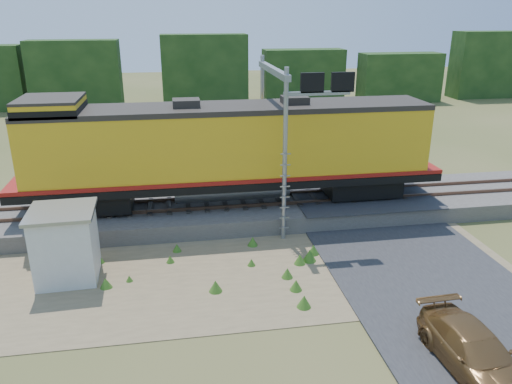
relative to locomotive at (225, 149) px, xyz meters
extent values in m
plane|color=#475123|center=(-0.08, -6.00, -3.54)|extent=(140.00, 140.00, 0.00)
cube|color=slate|center=(-0.08, 0.00, -3.14)|extent=(70.00, 5.00, 0.80)
cube|color=brown|center=(-0.08, -0.72, -2.66)|extent=(70.00, 0.10, 0.16)
cube|color=brown|center=(-0.08, 0.72, -2.66)|extent=(70.00, 0.10, 0.16)
cube|color=#8C7754|center=(-2.08, -5.50, -3.53)|extent=(26.00, 8.00, 0.03)
cube|color=#38383A|center=(6.92, 0.00, -2.71)|extent=(7.00, 5.20, 0.06)
cube|color=#38383A|center=(6.92, 16.00, -3.50)|extent=(7.00, 24.00, 0.08)
cube|color=#163212|center=(-0.08, 32.00, -0.29)|extent=(36.00, 3.00, 6.50)
cube|color=black|center=(-6.30, 0.00, -2.13)|extent=(3.65, 2.33, 0.91)
cube|color=black|center=(6.89, 0.00, -2.13)|extent=(3.65, 2.33, 0.91)
cube|color=black|center=(0.30, 0.00, -1.49)|extent=(20.29, 3.04, 0.37)
cylinder|color=gray|center=(0.30, 0.00, -1.97)|extent=(5.58, 1.22, 1.22)
cube|color=gold|center=(0.30, 0.00, 0.27)|extent=(18.77, 2.94, 3.14)
cube|color=maroon|center=(0.30, 0.00, -1.18)|extent=(20.29, 3.09, 0.18)
cube|color=#28231E|center=(0.30, 0.00, 1.96)|extent=(18.77, 2.99, 0.24)
cube|color=gold|center=(-7.62, 0.00, 2.20)|extent=(2.64, 2.94, 0.71)
cube|color=#28231E|center=(-7.62, 0.00, 2.59)|extent=(2.64, 2.99, 0.12)
cube|color=black|center=(-7.62, 0.00, 2.14)|extent=(2.69, 2.99, 0.36)
cube|color=maroon|center=(-9.14, 0.00, -0.09)|extent=(0.10, 2.03, 1.22)
cube|color=#28231E|center=(-1.73, 0.00, 2.20)|extent=(1.22, 1.01, 0.46)
cube|color=#28231E|center=(3.34, 0.00, 2.20)|extent=(1.22, 1.01, 0.46)
cube|color=silver|center=(-6.63, -4.89, -2.19)|extent=(2.24, 2.24, 2.71)
cube|color=gray|center=(-6.63, -4.89, -0.78)|extent=(2.47, 2.47, 0.13)
cylinder|color=gray|center=(2.28, -2.80, 0.26)|extent=(0.20, 0.20, 7.61)
cylinder|color=gray|center=(2.28, 2.80, 0.26)|extent=(0.20, 0.20, 7.61)
cube|color=gray|center=(2.28, 0.00, 3.63)|extent=(0.27, 6.20, 0.27)
cube|color=gray|center=(3.58, -2.80, 2.98)|extent=(2.83, 0.16, 0.16)
cube|color=black|center=(3.36, -2.80, 3.42)|extent=(0.98, 0.16, 0.82)
cube|color=black|center=(4.67, -2.80, 3.42)|extent=(0.98, 0.16, 0.82)
imported|color=brown|center=(5.76, -12.30, -2.92)|extent=(1.91, 4.33, 1.24)
camera|label=1|loc=(-2.29, -22.87, 6.22)|focal=35.00mm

